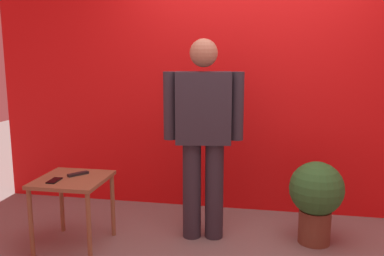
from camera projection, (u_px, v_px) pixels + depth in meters
name	position (u px, v px, depth m)	size (l,w,h in m)	color
back_wall_red	(251.00, 73.00, 3.90)	(5.22, 0.12, 2.73)	red
standing_person	(203.00, 130.00, 3.30)	(0.66, 0.28, 1.66)	#2D2D38
side_table	(73.00, 188.00, 3.22)	(0.53, 0.53, 0.57)	olive
cell_phone	(54.00, 181.00, 3.11)	(0.07, 0.14, 0.01)	black
tv_remote	(78.00, 174.00, 3.27)	(0.04, 0.17, 0.02)	black
potted_plant	(316.00, 195.00, 3.28)	(0.44, 0.44, 0.69)	brown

